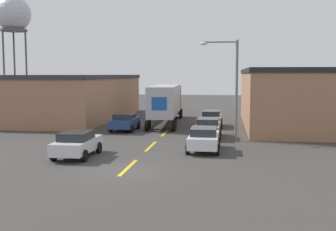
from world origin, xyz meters
TOP-DOWN VIEW (x-y plane):
  - ground_plane at (0.00, 0.00)m, footprint 160.00×160.00m
  - road_centerline at (0.00, 7.59)m, footprint 0.20×17.17m
  - warehouse_left at (-12.50, 24.84)m, footprint 11.64×22.10m
  - warehouse_right at (13.27, 20.74)m, footprint 13.17×19.85m
  - semi_truck at (-0.90, 21.31)m, footprint 3.35×14.13m
  - parked_car_right_mid at (3.67, 12.07)m, footprint 2.04×4.29m
  - parked_car_right_far at (3.67, 18.96)m, footprint 2.04×4.29m
  - parked_car_left_far at (-3.67, 15.19)m, footprint 2.04×4.29m
  - parked_car_right_near at (3.67, 6.35)m, footprint 2.04×4.29m
  - parked_car_left_near at (-3.67, 3.34)m, footprint 2.04×4.29m
  - water_tower at (-27.92, 42.09)m, footprint 5.41×5.41m
  - street_lamp at (5.43, 10.87)m, footprint 2.80×0.32m

SIDE VIEW (x-z plane):
  - ground_plane at x=0.00m, z-range 0.00..0.00m
  - road_centerline at x=0.00m, z-range 0.00..0.01m
  - parked_car_right_mid at x=3.67m, z-range 0.05..1.57m
  - parked_car_right_far at x=3.67m, z-range 0.05..1.57m
  - parked_car_left_far at x=-3.67m, z-range 0.05..1.57m
  - parked_car_right_near at x=3.67m, z-range 0.05..1.57m
  - parked_car_left_near at x=-3.67m, z-range 0.05..1.57m
  - semi_truck at x=-0.90m, z-range 0.40..4.20m
  - warehouse_left at x=-12.50m, z-range 0.00..4.83m
  - warehouse_right at x=13.27m, z-range 0.00..5.41m
  - street_lamp at x=5.43m, z-range 0.66..8.04m
  - water_tower at x=-27.92m, z-range 5.54..22.45m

